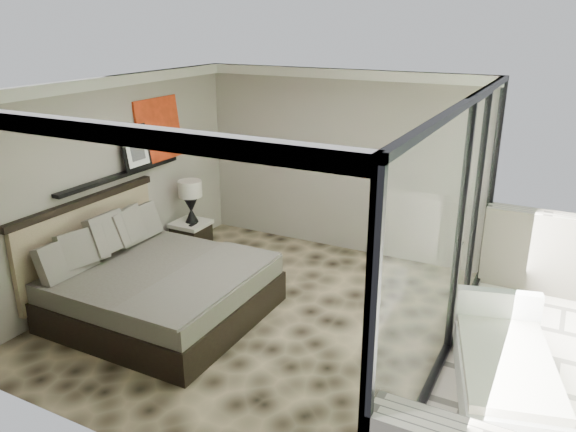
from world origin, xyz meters
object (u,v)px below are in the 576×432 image
at_px(table_lamp, 190,196).
at_px(bed, 155,286).
at_px(nightstand, 192,237).
at_px(lounger, 505,369).

bearing_deg(table_lamp, bed, -66.96).
relative_size(nightstand, table_lamp, 0.79).
bearing_deg(table_lamp, lounger, -15.87).
relative_size(bed, table_lamp, 3.55).
xyz_separation_m(bed, table_lamp, (-0.75, 1.77, 0.56)).
bearing_deg(bed, table_lamp, 113.04).
height_order(bed, table_lamp, bed).
bearing_deg(nightstand, lounger, -38.03).
xyz_separation_m(bed, nightstand, (-0.77, 1.76, -0.12)).
bearing_deg(lounger, bed, 170.70).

